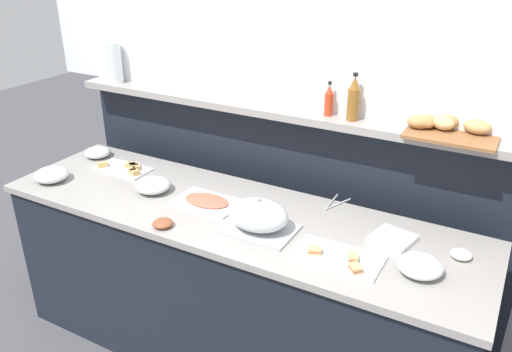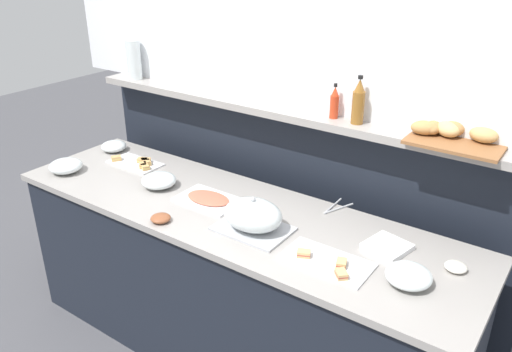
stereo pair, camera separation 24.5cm
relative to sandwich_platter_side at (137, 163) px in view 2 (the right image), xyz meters
name	(u,v)px [view 2 (the right image)]	position (x,y,z in m)	size (l,w,h in m)	color
ground_plane	(289,295)	(0.80, 0.48, -0.92)	(12.00, 12.00, 0.00)	#4C4C51
buffet_counter	(232,284)	(0.80, -0.12, -0.46)	(2.48, 0.71, 0.91)	black
back_ledge_unit	(287,207)	(0.80, 0.41, -0.23)	(2.62, 0.22, 1.31)	black
sandwich_platter_side	(137,163)	(0.00, 0.00, 0.00)	(0.32, 0.18, 0.04)	silver
sandwich_platter_front	(327,262)	(1.41, -0.26, 0.00)	(0.37, 0.20, 0.04)	silver
cold_cuts_platter	(208,199)	(0.64, -0.11, 0.00)	(0.32, 0.22, 0.02)	white
serving_cloche	(253,216)	(1.00, -0.22, 0.06)	(0.34, 0.24, 0.17)	#B7BABF
glass_bowl_large	(409,276)	(1.73, -0.20, 0.02)	(0.18, 0.18, 0.07)	silver
glass_bowl_medium	(159,181)	(0.32, -0.14, 0.02)	(0.19, 0.19, 0.07)	silver
glass_bowl_small	(66,166)	(-0.26, -0.30, 0.02)	(0.19, 0.19, 0.08)	silver
glass_bowl_extra	(114,147)	(-0.28, 0.07, 0.02)	(0.16, 0.16, 0.06)	silver
condiment_bowl_red	(456,267)	(1.86, 0.00, 0.00)	(0.09, 0.09, 0.03)	silver
condiment_bowl_teal	(161,218)	(0.60, -0.40, 0.00)	(0.10, 0.10, 0.03)	brown
serving_tongs	(335,207)	(1.21, 0.19, -0.01)	(0.08, 0.19, 0.01)	#B7BABF
napkin_stack	(387,247)	(1.57, -0.01, 0.00)	(0.17, 0.17, 0.02)	white
hot_sauce_bottle	(334,103)	(1.09, 0.35, 0.47)	(0.04, 0.04, 0.18)	red
vinegar_bottle_amber	(358,103)	(1.22, 0.34, 0.50)	(0.06, 0.06, 0.24)	#8E5B23
bread_basket	(452,133)	(1.67, 0.37, 0.43)	(0.42, 0.29, 0.08)	brown
water_carafe	(134,60)	(-0.31, 0.33, 0.51)	(0.09, 0.09, 0.24)	silver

